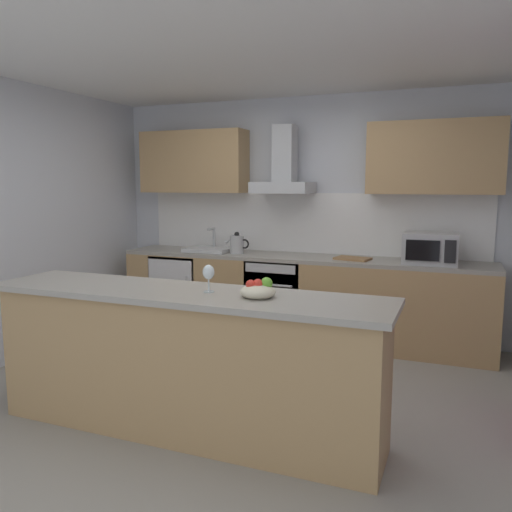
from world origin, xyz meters
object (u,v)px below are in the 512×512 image
object	(u,v)px
chopping_board	(353,259)
oven	(279,295)
kettle	(237,244)
range_hood	(284,172)
fruit_bowl	(258,290)
microwave	(431,248)
wine_glass	(209,273)
refrigerator	(183,290)
sink	(209,249)

from	to	relation	value
chopping_board	oven	bearing A→B (deg)	178.29
kettle	chopping_board	xyz separation A→B (m)	(1.27, 0.01, -0.09)
range_hood	chopping_board	xyz separation A→B (m)	(0.79, -0.15, -0.88)
kettle	fruit_bowl	bearing A→B (deg)	-63.19
microwave	wine_glass	xyz separation A→B (m)	(-1.23, -2.23, 0.04)
oven	range_hood	world-z (taller)	range_hood
oven	fruit_bowl	xyz separation A→B (m)	(0.66, -2.28, 0.55)
microwave	wine_glass	size ratio (longest dim) A/B	2.81
refrigerator	microwave	world-z (taller)	microwave
oven	refrigerator	size ratio (longest dim) A/B	0.94
refrigerator	kettle	distance (m)	0.92
microwave	range_hood	distance (m)	1.71
oven	refrigerator	bearing A→B (deg)	-179.87
oven	sink	size ratio (longest dim) A/B	1.60
microwave	kettle	distance (m)	2.02
refrigerator	fruit_bowl	bearing A→B (deg)	-51.04
oven	microwave	xyz separation A→B (m)	(1.54, -0.03, 0.59)
microwave	kettle	bearing A→B (deg)	-179.83
refrigerator	chopping_board	xyz separation A→B (m)	(1.98, -0.02, 0.49)
oven	refrigerator	xyz separation A→B (m)	(-1.19, -0.00, -0.03)
oven	wine_glass	distance (m)	2.36
range_hood	wine_glass	size ratio (longest dim) A/B	4.05
wine_glass	fruit_bowl	size ratio (longest dim) A/B	0.81
sink	chopping_board	distance (m)	1.64
sink	kettle	distance (m)	0.37
kettle	wine_glass	bearing A→B (deg)	-70.57
kettle	fruit_bowl	world-z (taller)	kettle
chopping_board	fruit_bowl	bearing A→B (deg)	-93.46
fruit_bowl	wine_glass	bearing A→B (deg)	176.00
oven	chopping_board	bearing A→B (deg)	-1.71
range_hood	refrigerator	bearing A→B (deg)	-173.65
oven	kettle	world-z (taller)	kettle
refrigerator	microwave	size ratio (longest dim) A/B	1.70
kettle	oven	bearing A→B (deg)	4.01
kettle	fruit_bowl	xyz separation A→B (m)	(1.14, -2.25, 0.01)
kettle	chopping_board	world-z (taller)	kettle
sink	wine_glass	bearing A→B (deg)	-63.20
refrigerator	range_hood	size ratio (longest dim) A/B	1.18
microwave	range_hood	size ratio (longest dim) A/B	0.69
range_hood	chopping_board	size ratio (longest dim) A/B	2.12
oven	chopping_board	distance (m)	0.91
chopping_board	refrigerator	bearing A→B (deg)	179.39
oven	chopping_board	size ratio (longest dim) A/B	2.35
oven	chopping_board	xyz separation A→B (m)	(0.79, -0.02, 0.45)
oven	sink	world-z (taller)	sink
microwave	fruit_bowl	world-z (taller)	microwave
range_hood	chopping_board	bearing A→B (deg)	-10.94
oven	refrigerator	distance (m)	1.19
refrigerator	range_hood	distance (m)	1.81
fruit_bowl	chopping_board	distance (m)	2.27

